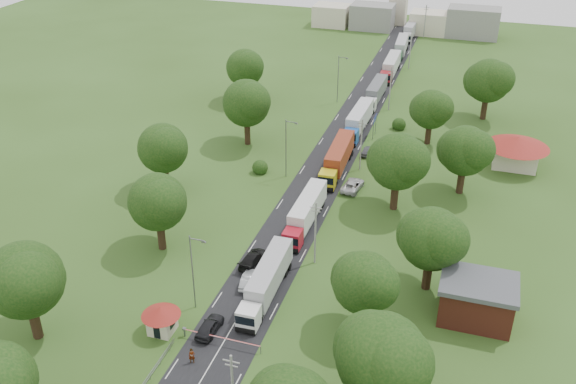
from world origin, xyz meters
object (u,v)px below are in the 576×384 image
at_px(car_lane_front, 210,326).
at_px(truck_0, 267,281).
at_px(pedestrian_near, 192,356).
at_px(guard_booth, 161,316).
at_px(info_sign, 375,122).
at_px(boom_barrier, 210,336).
at_px(car_lane_mid, 249,280).

bearing_deg(car_lane_front, truck_0, -113.47).
height_order(truck_0, pedestrian_near, truck_0).
distance_m(guard_booth, info_sign, 61.27).
relative_size(boom_barrier, truck_0, 0.63).
height_order(boom_barrier, guard_booth, guard_booth).
distance_m(guard_booth, car_lane_mid, 12.72).
relative_size(boom_barrier, info_sign, 2.25).
bearing_deg(car_lane_mid, guard_booth, 53.72).
height_order(boom_barrier, truck_0, truck_0).
relative_size(info_sign, car_lane_mid, 0.91).
height_order(guard_booth, pedestrian_near, guard_booth).
xyz_separation_m(car_lane_mid, pedestrian_near, (-0.94, -14.52, 0.17)).
bearing_deg(truck_0, info_sign, 86.15).
xyz_separation_m(boom_barrier, truck_0, (3.18, 9.74, 1.25)).
bearing_deg(guard_booth, boom_barrier, 0.01).
xyz_separation_m(truck_0, car_lane_front, (-3.93, -8.24, -1.35)).
relative_size(guard_booth, car_lane_front, 0.95).
relative_size(guard_booth, pedestrian_near, 2.40).
distance_m(car_lane_front, car_lane_mid, 9.58).
bearing_deg(info_sign, guard_booth, -101.68).
bearing_deg(car_lane_mid, car_lane_front, 76.39).
distance_m(boom_barrier, car_lane_front, 1.68).
xyz_separation_m(car_lane_front, pedestrian_near, (0.18, -5.00, 0.13)).
distance_m(guard_booth, pedestrian_near, 6.44).
xyz_separation_m(guard_booth, car_lane_mid, (6.20, 11.02, -1.42)).
bearing_deg(car_lane_front, boom_barrier, 118.88).
bearing_deg(car_lane_front, car_lane_mid, -94.65).
height_order(boom_barrier, pedestrian_near, pedestrian_near).
height_order(guard_booth, truck_0, truck_0).
height_order(info_sign, car_lane_front, info_sign).
relative_size(boom_barrier, pedestrian_near, 5.03).
distance_m(car_lane_mid, pedestrian_near, 14.55).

